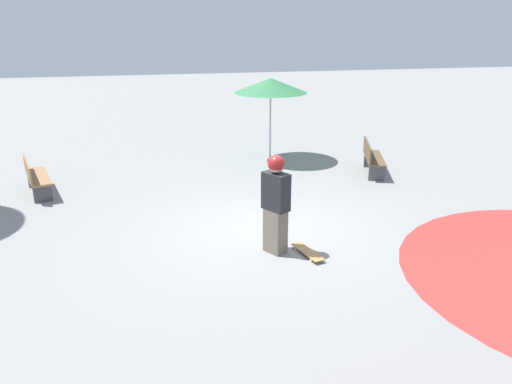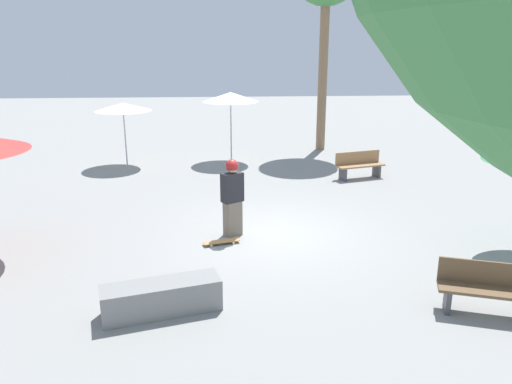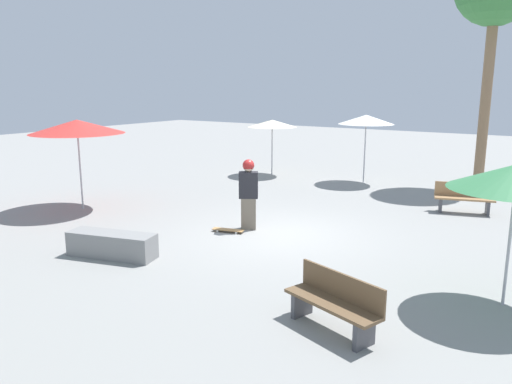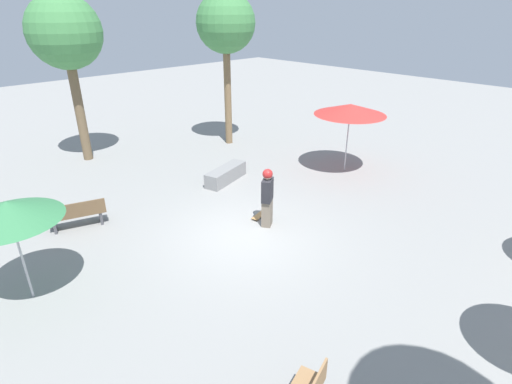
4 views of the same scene
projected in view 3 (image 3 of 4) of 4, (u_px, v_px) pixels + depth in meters
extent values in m
plane|color=gray|center=(276.00, 234.00, 12.17)|extent=(60.00, 60.00, 0.00)
cube|color=#726656|center=(249.00, 213.00, 12.56)|extent=(0.45, 0.42, 0.80)
cube|color=#232328|center=(248.00, 185.00, 12.41)|extent=(0.54, 0.47, 0.66)
sphere|color=beige|center=(248.00, 167.00, 12.31)|extent=(0.26, 0.26, 0.26)
sphere|color=maroon|center=(248.00, 165.00, 12.30)|extent=(0.29, 0.29, 0.29)
cube|color=#B7844C|center=(228.00, 230.00, 12.34)|extent=(0.82, 0.40, 0.02)
cylinder|color=silver|center=(217.00, 231.00, 12.35)|extent=(0.06, 0.04, 0.05)
cylinder|color=silver|center=(220.00, 229.00, 12.51)|extent=(0.06, 0.04, 0.05)
cylinder|color=silver|center=(236.00, 233.00, 12.19)|extent=(0.06, 0.04, 0.05)
cylinder|color=silver|center=(239.00, 231.00, 12.35)|extent=(0.06, 0.04, 0.05)
cube|color=gray|center=(112.00, 245.00, 10.53)|extent=(1.99, 1.04, 0.52)
cube|color=#47474C|center=(364.00, 334.00, 6.87)|extent=(0.20, 0.40, 0.40)
cube|color=#47474C|center=(302.00, 304.00, 7.83)|extent=(0.20, 0.40, 0.40)
cube|color=brown|center=(331.00, 304.00, 7.30)|extent=(1.66, 0.93, 0.05)
cube|color=brown|center=(341.00, 286.00, 7.38)|extent=(1.53, 0.55, 0.40)
cube|color=#47474C|center=(488.00, 208.00, 13.97)|extent=(0.19, 0.40, 0.40)
cube|color=#47474C|center=(440.00, 205.00, 14.33)|extent=(0.19, 0.40, 0.40)
cube|color=#9E754C|center=(464.00, 199.00, 14.10)|extent=(1.66, 0.86, 0.05)
cube|color=#9E754C|center=(464.00, 189.00, 14.24)|extent=(1.55, 0.48, 0.40)
cylinder|color=#B7B7BC|center=(80.00, 167.00, 14.48)|extent=(0.05, 0.05, 2.47)
cone|color=red|center=(77.00, 126.00, 14.24)|extent=(2.67, 2.67, 0.39)
cylinder|color=#B7B7BC|center=(272.00, 149.00, 20.14)|extent=(0.05, 0.05, 2.12)
cone|color=beige|center=(272.00, 123.00, 19.92)|extent=(1.97, 1.97, 0.29)
cylinder|color=#B7B7BC|center=(365.00, 151.00, 18.46)|extent=(0.05, 0.05, 2.40)
cone|color=white|center=(366.00, 119.00, 18.22)|extent=(2.03, 2.03, 0.34)
cylinder|color=#B7B7BC|center=(510.00, 241.00, 8.02)|extent=(0.05, 0.05, 2.22)
cylinder|color=#896B4C|center=(486.00, 95.00, 17.51)|extent=(0.36, 0.36, 6.49)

